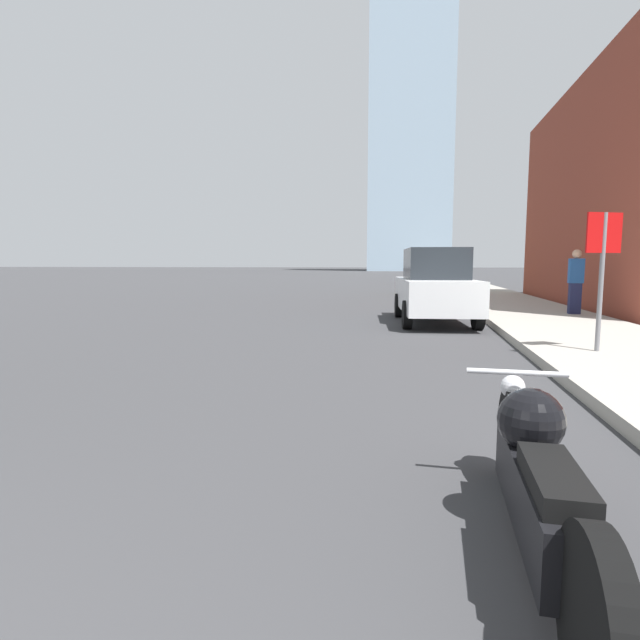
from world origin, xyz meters
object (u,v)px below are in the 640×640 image
Objects in this scene: parked_car_red at (423,272)px; parked_car_yellow at (428,276)px; motorcycle at (537,478)px; pedestrian at (576,281)px; parked_car_white at (435,287)px; parked_car_blue at (420,270)px; stop_sign at (603,257)px.

parked_car_yellow is at bearing -88.78° from parked_car_red.
motorcycle is 12.29m from pedestrian.
parked_car_yellow is (0.09, 23.13, 0.45)m from motorcycle.
motorcycle is at bearing -95.19° from parked_car_white.
pedestrian is at bearing -71.70° from parked_car_yellow.
pedestrian reaches higher than parked_car_blue.
motorcycle is 0.63× the size of parked_car_red.
motorcycle is 1.43× the size of pedestrian.
parked_car_yellow is at bearing 92.01° from motorcycle.
parked_car_blue is 2.63× the size of pedestrian.
stop_sign is 1.23× the size of pedestrian.
parked_car_yellow is 25.18m from parked_car_blue.
parked_car_white reaches higher than pedestrian.
pedestrian reaches higher than motorcycle.
motorcycle is 0.55× the size of parked_car_blue.
parked_car_white is 4.00m from pedestrian.
parked_car_white reaches higher than motorcycle.
motorcycle is at bearing -110.96° from stop_sign.
parked_car_red is (0.14, 25.47, -0.03)m from parked_car_white.
parked_car_red is 30.16m from stop_sign.
pedestrian is at bearing 76.63° from stop_sign.
motorcycle is at bearing -89.10° from parked_car_red.
motorcycle is 1.17× the size of stop_sign.
pedestrian reaches higher than parked_car_red.
parked_car_blue is 42.72m from stop_sign.
parked_car_blue is at bearing 95.71° from pedestrian.
parked_car_blue is 2.14× the size of stop_sign.
stop_sign is at bearing 71.28° from motorcycle.
parked_car_yellow is 1.08× the size of parked_car_red.
stop_sign is (2.21, -42.66, 0.71)m from parked_car_blue.
parked_car_white reaches higher than parked_car_yellow.
parked_car_white is 2.08× the size of stop_sign.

